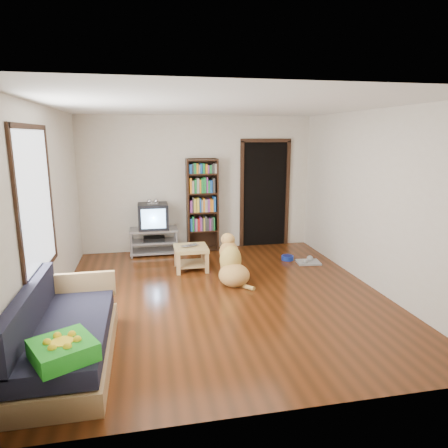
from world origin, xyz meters
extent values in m
plane|color=#50240D|center=(0.00, 0.00, 0.00)|extent=(5.00, 5.00, 0.00)
plane|color=white|center=(0.00, 0.00, 2.60)|extent=(5.00, 5.00, 0.00)
plane|color=beige|center=(0.00, 2.50, 1.30)|extent=(4.50, 0.00, 4.50)
plane|color=beige|center=(0.00, -2.50, 1.30)|extent=(4.50, 0.00, 4.50)
plane|color=beige|center=(-2.25, 0.00, 1.30)|extent=(0.00, 5.00, 5.00)
plane|color=beige|center=(2.25, 0.00, 1.30)|extent=(0.00, 5.00, 5.00)
cube|color=green|center=(-1.75, -2.04, 0.50)|extent=(0.63, 0.63, 0.15)
imported|color=silver|center=(-0.31, 1.19, 0.41)|extent=(0.35, 0.30, 0.02)
cylinder|color=#162D97|center=(1.47, 1.39, 0.04)|extent=(0.22, 0.22, 0.08)
cube|color=gray|center=(1.77, 1.14, 0.01)|extent=(0.44, 0.37, 0.03)
cube|color=white|center=(-2.23, -0.50, 1.50)|extent=(0.02, 1.30, 1.60)
cube|color=black|center=(-2.23, -0.50, 2.32)|extent=(0.03, 1.42, 0.06)
cube|color=black|center=(-2.23, -0.50, 0.68)|extent=(0.03, 1.42, 0.06)
cube|color=black|center=(-2.23, -1.20, 1.50)|extent=(0.03, 0.06, 1.70)
cube|color=black|center=(-2.23, 0.20, 1.50)|extent=(0.03, 0.06, 1.70)
cube|color=black|center=(1.35, 2.48, 1.05)|extent=(0.90, 0.02, 2.10)
cube|color=black|center=(0.87, 2.47, 1.05)|extent=(0.07, 0.05, 2.14)
cube|color=black|center=(1.83, 2.47, 1.05)|extent=(0.07, 0.05, 2.14)
cube|color=black|center=(1.35, 2.47, 2.13)|extent=(1.03, 0.05, 0.07)
cube|color=#99999E|center=(-0.90, 2.25, 0.48)|extent=(0.90, 0.45, 0.04)
cube|color=#99999E|center=(-0.90, 2.25, 0.25)|extent=(0.86, 0.42, 0.03)
cube|color=#99999E|center=(-0.90, 2.25, 0.06)|extent=(0.90, 0.45, 0.04)
cylinder|color=#99999E|center=(-1.32, 2.05, 0.25)|extent=(0.04, 0.04, 0.50)
cylinder|color=#99999E|center=(-0.48, 2.05, 0.25)|extent=(0.04, 0.04, 0.50)
cylinder|color=#99999E|center=(-1.32, 2.45, 0.25)|extent=(0.04, 0.04, 0.50)
cylinder|color=#99999E|center=(-0.48, 2.45, 0.25)|extent=(0.04, 0.04, 0.50)
cube|color=black|center=(-0.90, 2.25, 0.30)|extent=(0.40, 0.30, 0.07)
cube|color=black|center=(-0.90, 2.25, 0.74)|extent=(0.55, 0.48, 0.48)
cube|color=black|center=(-0.90, 2.45, 0.74)|extent=(0.40, 0.14, 0.36)
cube|color=#8CBFF2|center=(-0.90, 2.00, 0.74)|extent=(0.44, 0.02, 0.36)
cube|color=silver|center=(-0.90, 2.20, 0.99)|extent=(0.20, 0.07, 0.02)
sphere|color=silver|center=(-0.96, 2.20, 1.04)|extent=(0.09, 0.09, 0.09)
sphere|color=silver|center=(-0.84, 2.20, 1.04)|extent=(0.09, 0.09, 0.09)
cube|color=black|center=(-0.23, 2.34, 0.90)|extent=(0.03, 0.30, 1.80)
cube|color=black|center=(0.34, 2.34, 0.90)|extent=(0.03, 0.30, 1.80)
cube|color=black|center=(0.05, 2.48, 0.90)|extent=(0.60, 0.02, 1.80)
cube|color=black|center=(0.05, 2.34, 0.03)|extent=(0.56, 0.28, 0.02)
cube|color=black|center=(0.05, 2.34, 0.40)|extent=(0.56, 0.28, 0.03)
cube|color=black|center=(0.05, 2.34, 0.77)|extent=(0.56, 0.28, 0.02)
cube|color=black|center=(0.05, 2.34, 1.14)|extent=(0.56, 0.28, 0.02)
cube|color=black|center=(0.05, 2.34, 1.51)|extent=(0.56, 0.28, 0.02)
cube|color=black|center=(0.05, 2.34, 1.77)|extent=(0.56, 0.28, 0.02)
cube|color=tan|center=(-1.83, -1.40, 0.11)|extent=(0.80, 1.80, 0.22)
cube|color=#1E1E2D|center=(-1.83, -1.40, 0.33)|extent=(0.74, 1.74, 0.18)
cube|color=#1E1E2D|center=(-2.17, -1.40, 0.60)|extent=(0.12, 1.74, 0.40)
cube|color=tan|center=(-1.83, -0.54, 0.50)|extent=(0.80, 0.06, 0.30)
cube|color=tan|center=(-0.31, 1.22, 0.37)|extent=(0.55, 0.55, 0.06)
cube|color=tan|center=(-0.31, 1.22, 0.10)|extent=(0.45, 0.45, 0.03)
cube|color=tan|center=(-0.55, 0.98, 0.17)|extent=(0.06, 0.06, 0.34)
cube|color=tan|center=(-0.08, 0.98, 0.17)|extent=(0.06, 0.06, 0.34)
cube|color=tan|center=(-0.55, 1.45, 0.17)|extent=(0.06, 0.06, 0.34)
cube|color=tan|center=(-0.08, 1.45, 0.17)|extent=(0.06, 0.06, 0.34)
ellipsoid|color=#C4804B|center=(0.25, 0.39, 0.14)|extent=(0.52, 0.55, 0.35)
ellipsoid|color=gold|center=(0.23, 0.58, 0.34)|extent=(0.37, 0.40, 0.46)
ellipsoid|color=#B68046|center=(0.22, 0.67, 0.45)|extent=(0.32, 0.29, 0.33)
ellipsoid|color=#D6A752|center=(0.22, 0.73, 0.62)|extent=(0.23, 0.26, 0.20)
ellipsoid|color=#BE8749|center=(0.21, 0.84, 0.60)|extent=(0.11, 0.19, 0.08)
sphere|color=black|center=(0.20, 0.92, 0.60)|extent=(0.04, 0.04, 0.04)
ellipsoid|color=#B47245|center=(0.14, 0.68, 0.62)|extent=(0.06, 0.07, 0.14)
ellipsoid|color=tan|center=(0.30, 0.70, 0.62)|extent=(0.06, 0.07, 0.14)
cylinder|color=tan|center=(0.14, 0.76, 0.19)|extent=(0.08, 0.12, 0.38)
cylinder|color=#B47B45|center=(0.29, 0.77, 0.19)|extent=(0.08, 0.12, 0.38)
sphere|color=tan|center=(0.14, 0.80, 0.02)|extent=(0.10, 0.10, 0.10)
sphere|color=tan|center=(0.28, 0.82, 0.02)|extent=(0.10, 0.10, 0.10)
cylinder|color=gold|center=(0.38, 0.20, 0.03)|extent=(0.24, 0.31, 0.08)
camera|label=1|loc=(-1.03, -5.23, 2.23)|focal=32.00mm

